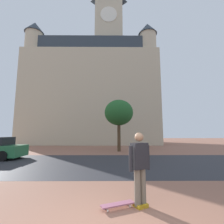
% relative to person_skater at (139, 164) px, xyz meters
% --- Properties ---
extents(ground_plane, '(120.00, 120.00, 0.00)m').
position_rel_person_skater_xyz_m(ground_plane, '(-0.85, 8.68, -0.96)').
color(ground_plane, '#93604C').
extents(street_asphalt_strip, '(120.00, 7.42, 0.00)m').
position_rel_person_skater_xyz_m(street_asphalt_strip, '(-0.85, 5.84, -0.96)').
color(street_asphalt_strip, '#2D2D33').
rests_on(street_asphalt_strip, ground_plane).
extents(landmark_building, '(22.74, 15.24, 33.26)m').
position_rel_person_skater_xyz_m(landmark_building, '(-3.72, 27.86, 8.93)').
color(landmark_building, beige).
rests_on(landmark_building, ground_plane).
extents(person_skater, '(0.55, 0.41, 1.73)m').
position_rel_person_skater_xyz_m(person_skater, '(0.00, 0.00, 0.00)').
color(person_skater, '#706656').
rests_on(person_skater, ground_plane).
extents(skateboard, '(0.81, 0.50, 0.11)m').
position_rel_person_skater_xyz_m(skateboard, '(-0.54, -0.08, -0.88)').
color(skateboard, '#9F5C73').
rests_on(skateboard, ground_plane).
extents(tree_curb_far, '(2.92, 2.92, 5.21)m').
position_rel_person_skater_xyz_m(tree_curb_far, '(0.13, 12.53, 2.90)').
color(tree_curb_far, '#4C3823').
rests_on(tree_curb_far, ground_plane).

